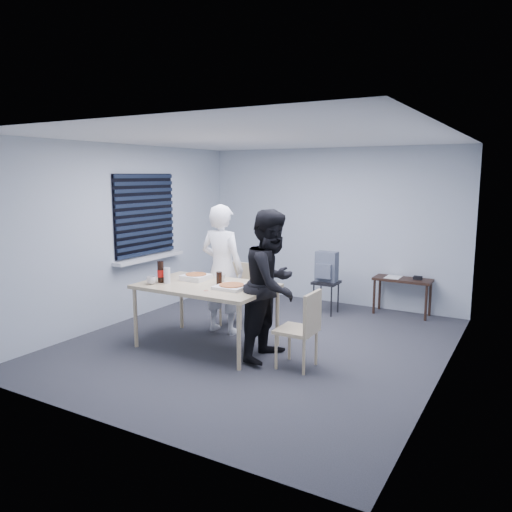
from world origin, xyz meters
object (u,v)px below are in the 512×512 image
Objects in this scene: stool at (326,288)px; mug_a at (151,280)px; backpack at (326,267)px; mug_b at (222,278)px; person_white at (222,269)px; dining_table at (206,289)px; side_table at (403,283)px; person_black at (272,285)px; soda_bottle at (161,272)px; chair_far at (240,289)px; chair_right at (304,324)px.

mug_a reaches higher than stool.
backpack reaches higher than mug_b.
dining_table is at bearing 105.00° from person_white.
side_table is at bearing 56.43° from dining_table.
person_black is 1.49m from soda_bottle.
chair_far is 1.00× the size of chair_right.
dining_table is at bearing -108.71° from stool.
chair_far and chair_right have the same top height.
backpack is at bearing 60.87° from soda_bottle.
stool is at bearing 86.38° from backpack.
person_black is 3.80× the size of backpack.
chair_right is 0.50× the size of person_white.
person_black is 2.10m from backpack.
stool is (-0.16, 2.11, -0.48)m from person_black.
backpack is at bearing 61.62° from mug_a.
dining_table is 1.86× the size of chair_right.
person_black is (1.05, -0.98, 0.37)m from chair_far.
dining_table reaches higher than side_table.
mug_b is 0.37× the size of soda_bottle.
dining_table is 0.29m from mug_b.
person_black is 0.86m from mug_b.
chair_right is 8.90× the size of mug_b.
backpack is 2.02m from mug_b.
person_white is 1.18m from person_black.
stool is (0.89, 1.13, -0.10)m from chair_far.
mug_a is at bearing -138.46° from mug_b.
person_black reaches higher than side_table.
chair_right is (1.37, -0.06, -0.23)m from dining_table.
dining_table is at bearing -102.61° from mug_b.
person_black is (-0.47, 0.13, 0.37)m from chair_right.
backpack reaches higher than stool.
backpack is at bearing 71.17° from dining_table.
person_white reaches higher than backpack.
mug_a reaches higher than dining_table.
person_white is at bearing 123.25° from mug_b.
person_white is (-0.16, 0.60, 0.14)m from dining_table.
stool is 1.90× the size of soda_bottle.
dining_table is 1.90× the size of side_table.
dining_table is 3.24m from side_table.
mug_a reaches higher than mug_b.
dining_table is 0.70m from mug_a.
chair_far is 1.49m from mug_a.
mug_a is (-0.45, -1.38, 0.34)m from chair_far.
chair_right is 1.03× the size of side_table.
dining_table is at bearing 17.98° from soda_bottle.
soda_bottle is at bearing -176.35° from chair_right.
backpack is (-0.63, 2.22, 0.23)m from chair_right.
dining_table is 0.93× the size of person_black.
mug_a is (-1.97, -0.26, 0.34)m from chair_right.
person_white is at bearing -123.54° from backpack.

